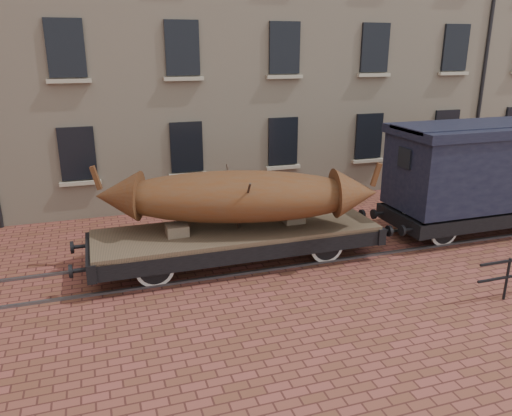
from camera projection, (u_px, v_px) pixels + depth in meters
name	position (u px, v px, depth m)	size (l,w,h in m)	color
ground	(313.00, 253.00, 13.82)	(90.00, 90.00, 0.00)	brown
warehouse_cream	(286.00, 9.00, 21.58)	(40.00, 10.19, 14.00)	beige
rail_track	(313.00, 252.00, 13.81)	(30.00, 1.52, 0.06)	#59595E
flatcar_wagon	(237.00, 235.00, 12.94)	(8.23, 2.23, 1.24)	brown
iron_boat	(238.00, 196.00, 12.62)	(7.18, 3.60, 1.71)	#552A11
goods_van	(484.00, 165.00, 14.81)	(6.45, 2.35, 3.33)	black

